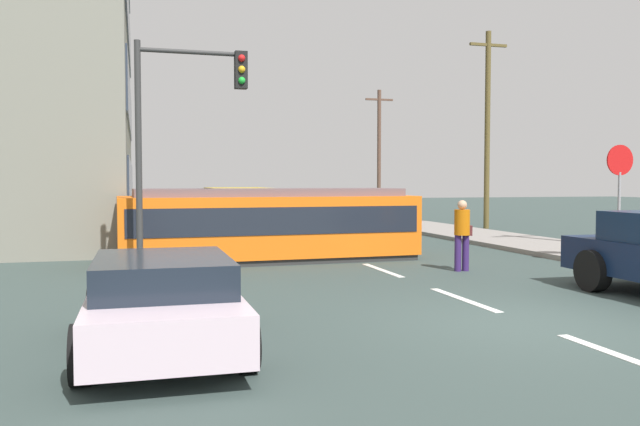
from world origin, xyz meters
name	(u,v)px	position (x,y,z in m)	size (l,w,h in m)	color
ground_plane	(333,253)	(0.00, 10.00, 0.00)	(120.00, 120.00, 0.00)	#354441
sidewalk_curb_right	(622,258)	(6.80, 6.00, 0.07)	(3.20, 36.00, 0.14)	gray
lane_stripe_0	(626,358)	(0.00, -2.00, 0.01)	(0.16, 2.40, 0.01)	silver
lane_stripe_1	(463,299)	(0.00, 2.00, 0.01)	(0.16, 2.40, 0.01)	silver
lane_stripe_2	(382,270)	(0.00, 6.00, 0.01)	(0.16, 2.40, 0.01)	silver
lane_stripe_3	(296,239)	(0.00, 14.69, 0.01)	(0.16, 2.40, 0.01)	silver
lane_stripe_4	(265,228)	(0.00, 20.69, 0.01)	(0.16, 2.40, 0.01)	silver
streetcar_tram	(269,223)	(-2.19, 8.69, 0.99)	(7.83, 2.78, 1.92)	orange
city_bus	(242,207)	(-1.36, 18.62, 1.06)	(2.66, 5.49, 1.84)	gold
pedestrian_crossing	(462,231)	(1.77, 5.38, 0.94)	(0.48, 0.36, 1.67)	#351F5B
parked_sedan_near	(162,301)	(-5.29, -0.16, 0.62)	(1.94, 4.05, 1.19)	silver
parked_sedan_mid	(150,229)	(-5.19, 12.65, 0.62)	(2.04, 4.09, 1.19)	silver
parked_sedan_far	(136,218)	(-5.64, 18.99, 0.62)	(2.10, 4.38, 1.19)	silver
parked_sedan_furthest	(145,212)	(-5.19, 25.01, 0.62)	(2.07, 4.20, 1.19)	#AB0E0B
stop_sign	(620,178)	(6.01, 5.22, 2.19)	(0.76, 0.07, 2.88)	gray
traffic_light_mast	(182,114)	(-4.59, 6.52, 3.61)	(2.48, 0.33, 5.19)	#333333
utility_pole_mid	(487,126)	(9.49, 17.63, 4.56)	(1.80, 0.24, 8.76)	brown
utility_pole_far	(379,150)	(9.13, 30.16, 4.11)	(1.80, 0.24, 7.85)	brown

